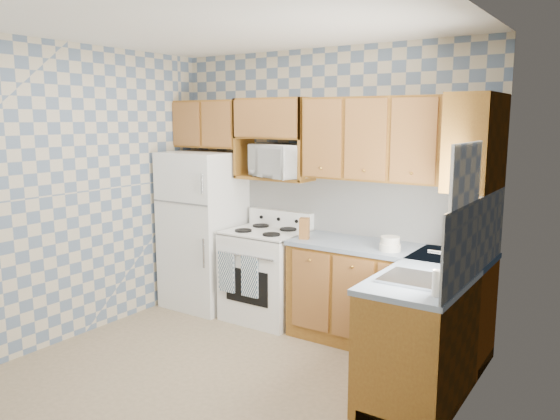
# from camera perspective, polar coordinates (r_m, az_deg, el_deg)

# --- Properties ---
(floor) EXTENTS (3.40, 3.40, 0.00)m
(floor) POSITION_cam_1_polar(r_m,az_deg,el_deg) (4.54, -6.03, -17.04)
(floor) COLOR #78664D
(floor) RESTS_ON ground
(back_wall) EXTENTS (3.40, 0.02, 2.70)m
(back_wall) POSITION_cam_1_polar(r_m,az_deg,el_deg) (5.43, 4.53, 2.33)
(back_wall) COLOR slate
(back_wall) RESTS_ON ground
(right_wall) EXTENTS (0.02, 3.20, 2.70)m
(right_wall) POSITION_cam_1_polar(r_m,az_deg,el_deg) (3.31, 16.84, -2.70)
(right_wall) COLOR slate
(right_wall) RESTS_ON ground
(backsplash_back) EXTENTS (2.60, 0.02, 0.56)m
(backsplash_back) POSITION_cam_1_polar(r_m,az_deg,el_deg) (5.26, 8.26, 0.38)
(backsplash_back) COLOR white
(backsplash_back) RESTS_ON back_wall
(backsplash_right) EXTENTS (0.02, 1.60, 0.56)m
(backsplash_right) POSITION_cam_1_polar(r_m,az_deg,el_deg) (4.11, 19.87, -2.69)
(backsplash_right) COLOR white
(backsplash_right) RESTS_ON right_wall
(refrigerator) EXTENTS (0.75, 0.70, 1.68)m
(refrigerator) POSITION_cam_1_polar(r_m,az_deg,el_deg) (5.97, -7.97, -2.05)
(refrigerator) COLOR white
(refrigerator) RESTS_ON floor
(stove_body) EXTENTS (0.76, 0.65, 0.90)m
(stove_body) POSITION_cam_1_polar(r_m,az_deg,el_deg) (5.59, -1.47, -6.87)
(stove_body) COLOR white
(stove_body) RESTS_ON floor
(cooktop) EXTENTS (0.76, 0.65, 0.02)m
(cooktop) POSITION_cam_1_polar(r_m,az_deg,el_deg) (5.48, -1.49, -2.30)
(cooktop) COLOR silver
(cooktop) RESTS_ON stove_body
(backguard) EXTENTS (0.76, 0.08, 0.17)m
(backguard) POSITION_cam_1_polar(r_m,az_deg,el_deg) (5.69, 0.10, -0.89)
(backguard) COLOR white
(backguard) RESTS_ON cooktop
(dish_towel_left) EXTENTS (0.19, 0.02, 0.40)m
(dish_towel_left) POSITION_cam_1_polar(r_m,az_deg,el_deg) (5.44, -5.59, -6.49)
(dish_towel_left) COLOR navy
(dish_towel_left) RESTS_ON stove_body
(dish_towel_right) EXTENTS (0.19, 0.02, 0.40)m
(dish_towel_right) POSITION_cam_1_polar(r_m,az_deg,el_deg) (5.27, -3.18, -6.98)
(dish_towel_right) COLOR navy
(dish_towel_right) RESTS_ON stove_body
(base_cabinets_back) EXTENTS (1.75, 0.60, 0.88)m
(base_cabinets_back) POSITION_cam_1_polar(r_m,az_deg,el_deg) (5.02, 11.05, -9.10)
(base_cabinets_back) COLOR brown
(base_cabinets_back) RESTS_ON floor
(base_cabinets_right) EXTENTS (0.60, 1.60, 0.88)m
(base_cabinets_right) POSITION_cam_1_polar(r_m,az_deg,el_deg) (4.39, 15.55, -12.03)
(base_cabinets_right) COLOR brown
(base_cabinets_right) RESTS_ON floor
(countertop_back) EXTENTS (1.77, 0.63, 0.04)m
(countertop_back) POSITION_cam_1_polar(r_m,az_deg,el_deg) (4.89, 11.20, -4.00)
(countertop_back) COLOR slate
(countertop_back) RESTS_ON base_cabinets_back
(countertop_right) EXTENTS (0.63, 1.60, 0.04)m
(countertop_right) POSITION_cam_1_polar(r_m,az_deg,el_deg) (4.25, 15.76, -6.23)
(countertop_right) COLOR slate
(countertop_right) RESTS_ON base_cabinets_right
(upper_cabinets_back) EXTENTS (1.75, 0.33, 0.74)m
(upper_cabinets_back) POSITION_cam_1_polar(r_m,az_deg,el_deg) (4.89, 12.19, 7.23)
(upper_cabinets_back) COLOR brown
(upper_cabinets_back) RESTS_ON back_wall
(upper_cabinets_fridge) EXTENTS (0.82, 0.33, 0.50)m
(upper_cabinets_fridge) POSITION_cam_1_polar(r_m,az_deg,el_deg) (6.00, -7.15, 8.90)
(upper_cabinets_fridge) COLOR brown
(upper_cabinets_fridge) RESTS_ON back_wall
(upper_cabinets_right) EXTENTS (0.33, 0.70, 0.74)m
(upper_cabinets_right) POSITION_cam_1_polar(r_m,az_deg,el_deg) (4.50, 19.80, 6.70)
(upper_cabinets_right) COLOR brown
(upper_cabinets_right) RESTS_ON right_wall
(microwave_shelf) EXTENTS (0.80, 0.33, 0.03)m
(microwave_shelf) POSITION_cam_1_polar(r_m,az_deg,el_deg) (5.53, -0.56, 3.37)
(microwave_shelf) COLOR brown
(microwave_shelf) RESTS_ON back_wall
(microwave) EXTENTS (0.69, 0.56, 0.33)m
(microwave) POSITION_cam_1_polar(r_m,az_deg,el_deg) (5.43, 0.04, 5.15)
(microwave) COLOR white
(microwave) RESTS_ON microwave_shelf
(sink) EXTENTS (0.48, 0.40, 0.03)m
(sink) POSITION_cam_1_polar(r_m,az_deg,el_deg) (3.92, 14.25, -7.11)
(sink) COLOR #B7B7BC
(sink) RESTS_ON countertop_right
(window) EXTENTS (0.02, 0.66, 0.86)m
(window) POSITION_cam_1_polar(r_m,az_deg,el_deg) (3.73, 18.71, 0.09)
(window) COLOR white
(window) RESTS_ON right_wall
(bottle_0) EXTENTS (0.06, 0.06, 0.28)m
(bottle_0) POSITION_cam_1_polar(r_m,az_deg,el_deg) (4.58, 17.26, -3.11)
(bottle_0) COLOR black
(bottle_0) RESTS_ON countertop_back
(bottle_1) EXTENTS (0.06, 0.06, 0.26)m
(bottle_1) POSITION_cam_1_polar(r_m,az_deg,el_deg) (4.50, 18.26, -3.51)
(bottle_1) COLOR black
(bottle_1) RESTS_ON countertop_back
(bottle_2) EXTENTS (0.06, 0.06, 0.24)m
(bottle_2) POSITION_cam_1_polar(r_m,az_deg,el_deg) (4.58, 19.19, -3.45)
(bottle_2) COLOR #5F420C
(bottle_2) RESTS_ON countertop_back
(knife_block) EXTENTS (0.12, 0.12, 0.20)m
(knife_block) POSITION_cam_1_polar(r_m,az_deg,el_deg) (5.09, 2.57, -1.94)
(knife_block) COLOR brown
(knife_block) RESTS_ON countertop_back
(electric_kettle) EXTENTS (0.16, 0.16, 0.21)m
(electric_kettle) POSITION_cam_1_polar(r_m,az_deg,el_deg) (4.61, 17.77, -3.52)
(electric_kettle) COLOR white
(electric_kettle) RESTS_ON countertop_back
(food_containers) EXTENTS (0.18, 0.18, 0.12)m
(food_containers) POSITION_cam_1_polar(r_m,az_deg,el_deg) (4.73, 11.43, -3.47)
(food_containers) COLOR beige
(food_containers) RESTS_ON countertop_back
(soap_bottle) EXTENTS (0.06, 0.06, 0.17)m
(soap_bottle) POSITION_cam_1_polar(r_m,az_deg,el_deg) (3.60, 16.07, -7.38)
(soap_bottle) COLOR beige
(soap_bottle) RESTS_ON countertop_right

